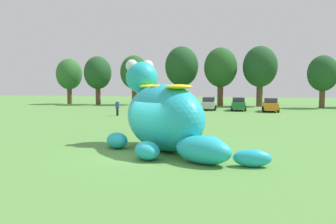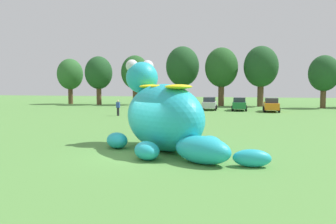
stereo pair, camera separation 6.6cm
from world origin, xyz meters
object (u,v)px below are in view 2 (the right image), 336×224
car_yellow (177,103)px  spectator_near_inflatable (177,107)px  car_black (149,103)px  giant_inflatable_creature (164,116)px  car_green (239,104)px  car_orange (271,105)px  spectator_by_cars (171,115)px  car_silver (209,104)px  spectator_mid_field (118,108)px

car_yellow → spectator_near_inflatable: car_yellow is taller
car_black → spectator_near_inflatable: 8.41m
car_black → spectator_near_inflatable: bearing=-50.6°
car_yellow → giant_inflatable_creature: bearing=-79.0°
car_black → car_green: same height
car_orange → car_black: bearing=178.1°
car_black → car_yellow: same height
car_yellow → spectator_by_cars: 18.35m
car_silver → spectator_by_cars: size_ratio=2.45×
car_silver → spectator_by_cars: bearing=-92.9°
car_black → spectator_mid_field: (-0.35, -10.23, -0.01)m
car_black → car_silver: 8.28m
car_silver → spectator_mid_field: bearing=-128.1°
car_yellow → spectator_mid_field: bearing=-111.7°
car_green → spectator_mid_field: size_ratio=2.42×
car_green → spectator_by_cars: 18.96m
car_orange → spectator_near_inflatable: (-10.75, -5.96, -0.01)m
car_black → spectator_by_cars: car_black is taller
spectator_by_cars → car_yellow: bearing=100.9°
car_yellow → car_silver: same height
car_black → giant_inflatable_creature: bearing=-71.5°
car_silver → car_orange: same height
car_green → spectator_by_cars: (-4.86, -18.33, -0.01)m
car_orange → spectator_near_inflatable: bearing=-151.0°
car_green → car_orange: bearing=-16.6°
car_silver → giant_inflatable_creature: bearing=-87.8°
spectator_near_inflatable → spectator_mid_field: bearing=-146.7°
car_black → car_orange: bearing=-1.9°
car_yellow → car_silver: size_ratio=0.98×
car_silver → car_green: (3.91, -0.08, 0.00)m
car_yellow → spectator_mid_field: car_yellow is taller
car_orange → spectator_by_cars: 19.27m
giant_inflatable_creature → car_green: giant_inflatable_creature is taller
car_yellow → spectator_by_cars: (3.45, -18.02, -0.01)m
car_orange → spectator_by_cars: (-8.79, -17.15, -0.01)m
car_yellow → car_black: bearing=-175.0°
car_silver → car_green: size_ratio=1.01×
car_orange → spectator_mid_field: bearing=-149.5°
car_green → spectator_near_inflatable: size_ratio=2.42×
giant_inflatable_creature → car_green: (2.84, 28.51, -0.88)m
car_green → car_yellow: bearing=-177.9°
car_black → spectator_mid_field: size_ratio=2.44×
car_orange → car_yellow: bearing=175.9°
giant_inflatable_creature → car_silver: bearing=92.2°
car_green → car_silver: bearing=178.8°
car_silver → spectator_near_inflatable: (-2.91, -7.21, -0.01)m
spectator_mid_field → spectator_by_cars: 10.68m
car_green → car_black: bearing=-177.0°
car_silver → car_orange: bearing=-9.1°
spectator_near_inflatable → spectator_by_cars: same height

